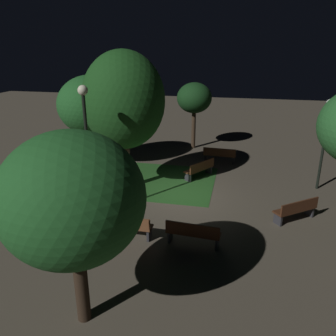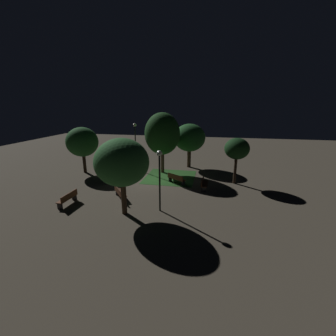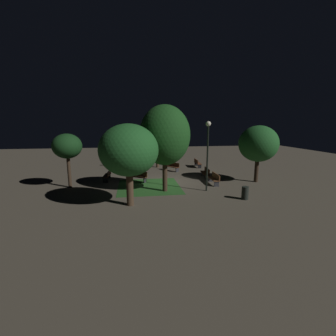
% 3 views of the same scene
% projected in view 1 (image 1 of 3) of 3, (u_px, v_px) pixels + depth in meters
% --- Properties ---
extents(ground_plane, '(60.00, 60.00, 0.00)m').
position_uv_depth(ground_plane, '(179.00, 196.00, 15.14)').
color(ground_plane, '#4C4438').
extents(grass_lawn, '(5.04, 4.79, 0.01)m').
position_uv_depth(grass_lawn, '(162.00, 181.00, 16.79)').
color(grass_lawn, '#23511E').
rests_on(grass_lawn, ground).
extents(bench_path_side, '(1.81, 0.50, 0.88)m').
position_uv_depth(bench_path_side, '(126.00, 225.00, 11.76)').
color(bench_path_side, brown).
rests_on(bench_path_side, ground).
extents(bench_back_row, '(1.83, 0.62, 0.88)m').
position_uv_depth(bench_back_row, '(193.00, 233.00, 11.29)').
color(bench_back_row, '#422314').
rests_on(bench_back_row, ground).
extents(bench_near_trees, '(1.72, 1.48, 0.88)m').
position_uv_depth(bench_near_trees, '(296.00, 209.00, 12.89)').
color(bench_near_trees, '#422314').
rests_on(bench_near_trees, ground).
extents(bench_front_right, '(1.38, 1.77, 0.88)m').
position_uv_depth(bench_front_right, '(200.00, 169.00, 17.09)').
color(bench_front_right, '#512D19').
rests_on(bench_front_right, ground).
extents(bench_by_lamp, '(1.83, 0.59, 0.88)m').
position_uv_depth(bench_by_lamp, '(219.00, 155.00, 19.25)').
color(bench_by_lamp, '#422314').
rests_on(bench_by_lamp, ground).
extents(tree_tall_center, '(3.47, 3.47, 4.88)m').
position_uv_depth(tree_tall_center, '(91.00, 106.00, 17.78)').
color(tree_tall_center, '#423021').
rests_on(tree_tall_center, ground).
extents(tree_back_left, '(3.19, 3.19, 4.72)m').
position_uv_depth(tree_back_left, '(72.00, 199.00, 7.33)').
color(tree_back_left, '#2D2116').
rests_on(tree_back_left, ground).
extents(tree_right_canopy, '(3.57, 3.57, 6.17)m').
position_uv_depth(tree_right_canopy, '(124.00, 101.00, 14.71)').
color(tree_right_canopy, '#38281C').
rests_on(tree_right_canopy, ground).
extents(tree_near_wall, '(2.16, 2.16, 4.14)m').
position_uv_depth(tree_near_wall, '(194.00, 98.00, 21.14)').
color(tree_near_wall, '#38281C').
rests_on(tree_near_wall, ground).
extents(lamp_post_near_wall, '(0.36, 0.36, 4.14)m').
position_uv_depth(lamp_post_near_wall, '(326.00, 129.00, 14.99)').
color(lamp_post_near_wall, black).
rests_on(lamp_post_near_wall, ground).
extents(lamp_post_plaza_east, '(0.36, 0.36, 5.03)m').
position_uv_depth(lamp_post_plaza_east, '(86.00, 132.00, 12.25)').
color(lamp_post_plaza_east, black).
rests_on(lamp_post_plaza_east, ground).
extents(trash_bin, '(0.44, 0.44, 0.86)m').
position_uv_depth(trash_bin, '(10.00, 224.00, 11.99)').
color(trash_bin, black).
rests_on(trash_bin, ground).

